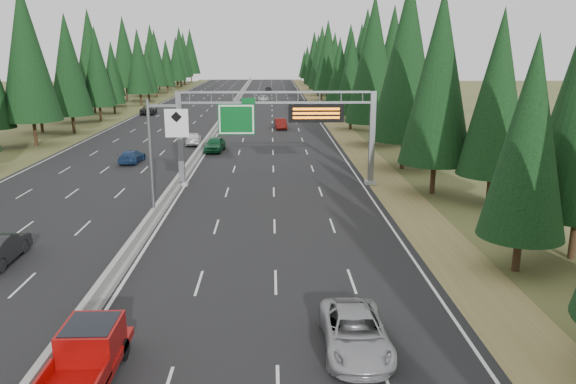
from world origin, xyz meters
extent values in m
cube|color=black|center=(0.00, 80.00, 0.04)|extent=(32.00, 260.00, 0.08)
cube|color=olive|center=(17.80, 80.00, 0.03)|extent=(3.60, 260.00, 0.06)
cube|color=#495226|center=(-17.80, 80.00, 0.03)|extent=(3.60, 260.00, 0.06)
cube|color=gray|center=(0.00, 80.00, 0.23)|extent=(0.70, 260.00, 0.30)
cube|color=gray|center=(0.00, 80.00, 0.63)|extent=(0.30, 260.00, 0.60)
cube|color=slate|center=(0.35, 35.00, 3.98)|extent=(0.45, 0.45, 7.80)
cube|color=gray|center=(0.35, 35.00, 0.23)|extent=(0.90, 0.90, 0.30)
cube|color=slate|center=(16.20, 35.00, 3.98)|extent=(0.45, 0.45, 7.80)
cube|color=gray|center=(16.20, 35.00, 0.23)|extent=(0.90, 0.90, 0.30)
cube|color=slate|center=(8.28, 35.00, 7.80)|extent=(15.85, 0.35, 0.16)
cube|color=slate|center=(8.28, 35.00, 6.96)|extent=(15.85, 0.35, 0.16)
cube|color=#054C19|center=(5.00, 34.75, 5.63)|extent=(3.00, 0.10, 2.50)
cube|color=silver|center=(5.00, 34.69, 5.63)|extent=(2.85, 0.02, 2.35)
cube|color=#054C19|center=(6.00, 34.75, 7.13)|extent=(1.10, 0.10, 0.45)
cube|color=black|center=(11.50, 34.70, 6.13)|extent=(4.50, 0.40, 1.50)
cube|color=orange|center=(11.50, 34.48, 6.48)|extent=(3.80, 0.02, 0.18)
cube|color=orange|center=(11.50, 34.48, 6.13)|extent=(3.80, 0.02, 0.18)
cube|color=orange|center=(11.50, 34.48, 5.78)|extent=(3.80, 0.02, 0.18)
cylinder|color=slate|center=(0.00, 25.00, 4.08)|extent=(0.20, 0.20, 8.00)
cube|color=gray|center=(0.00, 25.00, 0.18)|extent=(0.50, 0.50, 0.20)
cube|color=slate|center=(1.00, 25.00, 7.68)|extent=(2.00, 0.15, 0.15)
cube|color=silver|center=(1.80, 24.88, 6.58)|extent=(1.50, 0.06, 1.80)
cylinder|color=black|center=(20.45, 15.78, 0.96)|extent=(0.40, 0.40, 1.91)
cone|color=black|center=(20.45, 15.78, 6.93)|extent=(4.30, 4.30, 10.04)
cylinder|color=black|center=(24.25, 17.43, 1.30)|extent=(0.40, 0.40, 2.60)
cylinder|color=black|center=(20.62, 31.92, 1.26)|extent=(0.40, 0.40, 2.52)
cone|color=black|center=(20.62, 31.92, 9.12)|extent=(5.66, 5.66, 13.21)
cylinder|color=black|center=(23.91, 28.66, 1.12)|extent=(0.40, 0.40, 2.25)
cone|color=black|center=(23.91, 28.66, 8.15)|extent=(5.06, 5.06, 11.81)
cylinder|color=black|center=(20.38, 41.51, 1.42)|extent=(0.40, 0.40, 2.84)
cone|color=black|center=(20.38, 41.51, 10.30)|extent=(6.39, 6.39, 14.92)
cylinder|color=black|center=(24.19, 43.90, 0.93)|extent=(0.40, 0.40, 1.87)
cone|color=black|center=(24.19, 43.90, 6.77)|extent=(4.20, 4.20, 9.80)
cylinder|color=black|center=(19.72, 55.36, 1.39)|extent=(0.40, 0.40, 2.78)
cone|color=black|center=(19.72, 55.36, 10.08)|extent=(6.26, 6.26, 14.60)
cylinder|color=black|center=(23.33, 56.23, 0.88)|extent=(0.40, 0.40, 1.77)
cone|color=black|center=(23.33, 56.23, 6.40)|extent=(3.97, 3.97, 9.27)
cylinder|color=black|center=(19.22, 69.17, 1.10)|extent=(0.40, 0.40, 2.20)
cone|color=black|center=(19.22, 69.17, 7.96)|extent=(4.94, 4.94, 11.53)
cylinder|color=black|center=(24.30, 66.20, 1.36)|extent=(0.40, 0.40, 2.73)
cone|color=black|center=(24.30, 66.20, 9.89)|extent=(6.14, 6.14, 14.32)
cylinder|color=black|center=(20.68, 79.36, 0.99)|extent=(0.40, 0.40, 1.98)
cone|color=black|center=(20.68, 79.36, 7.18)|extent=(4.46, 4.46, 10.40)
cylinder|color=black|center=(23.16, 80.89, 1.41)|extent=(0.40, 0.40, 2.82)
cone|color=black|center=(23.16, 80.89, 10.22)|extent=(6.34, 6.34, 14.80)
cylinder|color=black|center=(20.21, 91.93, 1.08)|extent=(0.40, 0.40, 2.17)
cone|color=black|center=(20.21, 91.93, 7.85)|extent=(4.87, 4.87, 11.37)
cylinder|color=black|center=(24.01, 91.76, 1.27)|extent=(0.40, 0.40, 2.54)
cone|color=black|center=(24.01, 91.76, 9.20)|extent=(5.71, 5.71, 13.33)
cylinder|color=black|center=(19.14, 103.03, 1.36)|extent=(0.40, 0.40, 2.72)
cone|color=black|center=(19.14, 103.03, 9.85)|extent=(6.11, 6.11, 14.26)
cylinder|color=black|center=(24.11, 106.70, 1.32)|extent=(0.40, 0.40, 2.63)
cone|color=black|center=(24.11, 106.70, 9.54)|extent=(5.92, 5.92, 13.82)
cylinder|color=black|center=(19.29, 117.75, 1.32)|extent=(0.40, 0.40, 2.64)
cone|color=black|center=(19.29, 117.75, 9.58)|extent=(5.95, 5.95, 13.88)
cylinder|color=black|center=(23.78, 119.48, 0.93)|extent=(0.40, 0.40, 1.85)
cone|color=black|center=(23.78, 119.48, 6.71)|extent=(4.17, 4.17, 9.72)
cylinder|color=black|center=(19.58, 131.11, 1.21)|extent=(0.40, 0.40, 2.41)
cone|color=black|center=(19.58, 131.11, 8.74)|extent=(5.42, 5.42, 12.66)
cylinder|color=black|center=(23.67, 131.60, 1.25)|extent=(0.40, 0.40, 2.50)
cone|color=black|center=(23.67, 131.60, 9.06)|extent=(5.62, 5.62, 13.12)
cylinder|color=black|center=(19.22, 141.13, 1.17)|extent=(0.40, 0.40, 2.34)
cone|color=black|center=(19.22, 141.13, 8.50)|extent=(5.28, 5.28, 12.31)
cylinder|color=black|center=(23.83, 142.89, 1.26)|extent=(0.40, 0.40, 2.52)
cone|color=black|center=(23.83, 142.89, 9.13)|extent=(5.66, 5.66, 13.22)
cylinder|color=black|center=(20.21, 153.03, 1.31)|extent=(0.40, 0.40, 2.63)
cone|color=black|center=(20.21, 153.03, 9.52)|extent=(5.91, 5.91, 13.79)
cylinder|color=black|center=(23.47, 155.03, 0.89)|extent=(0.40, 0.40, 1.79)
cone|color=black|center=(23.47, 155.03, 6.48)|extent=(4.02, 4.02, 9.38)
cylinder|color=black|center=(20.40, 168.66, 0.89)|extent=(0.40, 0.40, 1.78)
cone|color=black|center=(20.40, 168.66, 6.47)|extent=(4.01, 4.01, 9.37)
cylinder|color=black|center=(24.08, 167.77, 0.96)|extent=(0.40, 0.40, 1.91)
cone|color=black|center=(24.08, 167.77, 6.93)|extent=(4.30, 4.30, 10.03)
cylinder|color=black|center=(19.81, 178.26, 1.02)|extent=(0.40, 0.40, 2.03)
cone|color=black|center=(19.81, 178.26, 7.36)|extent=(4.57, 4.57, 10.67)
cylinder|color=black|center=(23.75, 181.44, 1.29)|extent=(0.40, 0.40, 2.58)
cone|color=black|center=(23.75, 181.44, 9.37)|extent=(5.82, 5.82, 13.57)
cylinder|color=black|center=(19.76, 194.10, 0.89)|extent=(0.40, 0.40, 1.78)
cone|color=black|center=(19.76, 194.10, 6.46)|extent=(4.01, 4.01, 9.36)
cylinder|color=black|center=(24.65, 191.69, 1.27)|extent=(0.40, 0.40, 2.54)
cone|color=black|center=(24.65, 191.69, 9.19)|extent=(5.70, 5.70, 13.31)
cylinder|color=black|center=(-20.27, 56.16, 1.50)|extent=(0.40, 0.40, 3.01)
cone|color=black|center=(-20.27, 56.16, 10.90)|extent=(6.77, 6.77, 15.79)
cylinder|color=black|center=(-19.19, 66.29, 1.27)|extent=(0.40, 0.40, 2.55)
cone|color=black|center=(-19.19, 66.29, 9.24)|extent=(5.74, 5.74, 13.38)
cylinder|color=black|center=(-23.96, 67.46, 1.23)|extent=(0.40, 0.40, 2.46)
cone|color=black|center=(-23.96, 67.46, 8.93)|extent=(5.54, 5.54, 12.93)
cylinder|color=black|center=(-19.77, 80.74, 1.19)|extent=(0.40, 0.40, 2.38)
cone|color=black|center=(-19.77, 80.74, 8.62)|extent=(5.35, 5.35, 12.49)
cylinder|color=black|center=(-23.48, 78.37, 1.32)|extent=(0.40, 0.40, 2.64)
cone|color=black|center=(-23.48, 78.37, 9.56)|extent=(5.93, 5.93, 13.84)
cylinder|color=black|center=(-20.39, 91.41, 0.92)|extent=(0.40, 0.40, 1.84)
cone|color=black|center=(-20.39, 91.41, 6.65)|extent=(4.13, 4.13, 9.64)
cylinder|color=black|center=(-24.11, 92.00, 1.46)|extent=(0.40, 0.40, 2.92)
cone|color=black|center=(-24.11, 92.00, 10.58)|extent=(6.57, 6.57, 15.33)
cylinder|color=black|center=(-19.04, 106.48, 1.23)|extent=(0.40, 0.40, 2.47)
cone|color=black|center=(-19.04, 106.48, 8.94)|extent=(5.55, 5.55, 12.94)
cylinder|color=black|center=(-23.96, 104.80, 1.04)|extent=(0.40, 0.40, 2.08)
cone|color=black|center=(-23.96, 104.80, 7.53)|extent=(4.67, 4.67, 10.90)
cylinder|color=black|center=(-19.37, 115.85, 1.01)|extent=(0.40, 0.40, 2.02)
cone|color=black|center=(-19.37, 115.85, 7.31)|extent=(4.54, 4.54, 10.59)
cylinder|color=black|center=(-24.75, 118.15, 1.48)|extent=(0.40, 0.40, 2.95)
cone|color=black|center=(-24.75, 118.15, 10.71)|extent=(6.64, 6.64, 15.50)
cylinder|color=black|center=(-20.33, 129.98, 1.29)|extent=(0.40, 0.40, 2.57)
cone|color=black|center=(-20.33, 129.98, 9.32)|extent=(5.78, 5.78, 13.50)
cylinder|color=black|center=(-24.67, 131.64, 1.12)|extent=(0.40, 0.40, 2.24)
cone|color=black|center=(-24.67, 131.64, 8.10)|extent=(5.03, 5.03, 11.73)
cylinder|color=black|center=(-19.83, 142.04, 0.94)|extent=(0.40, 0.40, 1.87)
cone|color=black|center=(-19.83, 142.04, 6.79)|extent=(4.22, 4.22, 9.84)
cylinder|color=black|center=(-24.09, 143.78, 1.43)|extent=(0.40, 0.40, 2.87)
cone|color=black|center=(-24.09, 143.78, 10.40)|extent=(6.46, 6.46, 15.06)
cylinder|color=black|center=(-19.64, 156.87, 1.21)|extent=(0.40, 0.40, 2.43)
cone|color=black|center=(-19.64, 156.87, 8.81)|extent=(5.47, 5.47, 12.75)
cylinder|color=black|center=(-24.11, 153.06, 0.93)|extent=(0.40, 0.40, 1.86)
cone|color=black|center=(-24.11, 153.06, 6.74)|extent=(4.18, 4.18, 9.76)
cylinder|color=black|center=(-20.09, 166.91, 1.45)|extent=(0.40, 0.40, 2.90)
cone|color=black|center=(-20.09, 166.91, 10.50)|extent=(6.52, 6.52, 15.21)
cylinder|color=black|center=(-24.67, 168.74, 1.17)|extent=(0.40, 0.40, 2.33)
cone|color=black|center=(-24.67, 168.74, 8.46)|extent=(5.25, 5.25, 12.25)
cylinder|color=black|center=(-20.82, 179.24, 1.35)|extent=(0.40, 0.40, 2.70)
cone|color=black|center=(-20.82, 179.24, 9.80)|extent=(6.08, 6.08, 14.19)
cylinder|color=black|center=(-23.10, 179.58, 1.09)|extent=(0.40, 0.40, 2.18)
cone|color=black|center=(-23.10, 179.58, 7.91)|extent=(4.91, 4.91, 11.46)
cylinder|color=black|center=(-20.62, 193.97, 1.49)|extent=(0.40, 0.40, 2.97)
cone|color=black|center=(-20.62, 193.97, 10.77)|extent=(6.69, 6.69, 15.60)
cylinder|color=black|center=(-24.17, 190.67, 0.89)|extent=(0.40, 0.40, 1.79)
cone|color=black|center=(-24.17, 190.67, 6.47)|extent=(4.02, 4.02, 9.37)
imported|color=#9A9A9E|center=(10.94, 8.00, 0.80)|extent=(2.42, 5.22, 1.45)
cylinder|color=black|center=(0.66, 7.58, 0.48)|extent=(0.30, 0.79, 0.79)
cylinder|color=black|center=(2.34, 7.58, 0.48)|extent=(0.30, 0.79, 0.79)
cube|color=#8F0A08|center=(1.50, 6.00, 0.62)|extent=(1.98, 5.54, 0.30)
cube|color=#8F0A08|center=(1.50, 6.89, 1.32)|extent=(1.88, 2.18, 1.09)
cube|color=black|center=(1.50, 6.89, 1.61)|extent=(1.68, 1.88, 0.54)
imported|color=#166235|center=(1.50, 51.28, 0.88)|extent=(2.32, 4.86, 1.60)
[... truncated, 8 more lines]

